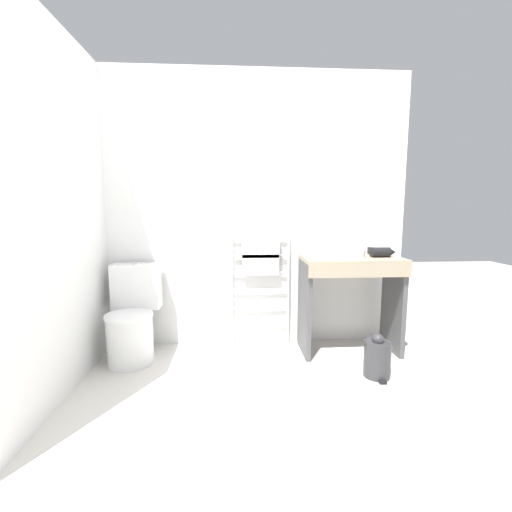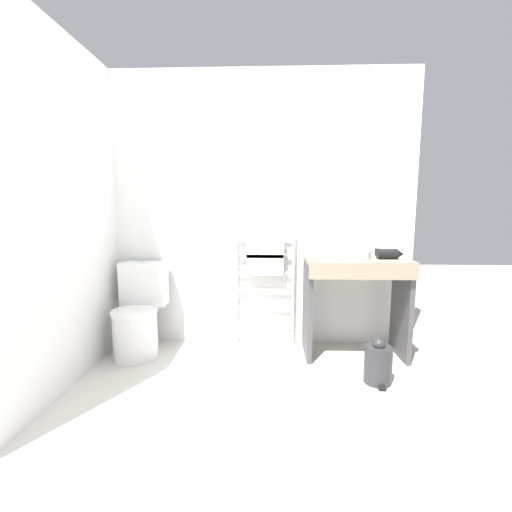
% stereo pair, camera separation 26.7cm
% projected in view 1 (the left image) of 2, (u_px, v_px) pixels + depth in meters
% --- Properties ---
extents(ground_plane, '(12.00, 12.00, 0.00)m').
position_uv_depth(ground_plane, '(265.00, 433.00, 1.93)').
color(ground_plane, beige).
extents(wall_back, '(2.83, 0.12, 2.46)m').
position_uv_depth(wall_back, '(252.00, 211.00, 3.15)').
color(wall_back, white).
rests_on(wall_back, ground_plane).
extents(wall_side, '(0.12, 2.00, 2.46)m').
position_uv_depth(wall_side, '(60.00, 212.00, 2.34)').
color(wall_side, white).
rests_on(wall_side, ground_plane).
extents(toilet, '(0.40, 0.53, 0.79)m').
position_uv_depth(toilet, '(132.00, 320.00, 2.85)').
color(toilet, white).
rests_on(toilet, ground_plane).
extents(towel_radiator, '(0.55, 0.06, 1.04)m').
position_uv_depth(towel_radiator, '(260.00, 266.00, 3.11)').
color(towel_radiator, silver).
rests_on(towel_radiator, ground_plane).
extents(vanity_counter, '(0.84, 0.48, 0.85)m').
position_uv_depth(vanity_counter, '(350.00, 289.00, 2.96)').
color(vanity_counter, gray).
rests_on(vanity_counter, ground_plane).
extents(sink_basin, '(0.34, 0.34, 0.07)m').
position_uv_depth(sink_basin, '(345.00, 253.00, 2.93)').
color(sink_basin, white).
rests_on(sink_basin, vanity_counter).
extents(faucet, '(0.02, 0.10, 0.15)m').
position_uv_depth(faucet, '(339.00, 244.00, 3.10)').
color(faucet, silver).
rests_on(faucet, vanity_counter).
extents(cup_near_wall, '(0.07, 0.07, 0.10)m').
position_uv_depth(cup_near_wall, '(307.00, 249.00, 3.07)').
color(cup_near_wall, white).
rests_on(cup_near_wall, vanity_counter).
extents(cup_near_edge, '(0.06, 0.06, 0.09)m').
position_uv_depth(cup_near_edge, '(317.00, 250.00, 3.04)').
color(cup_near_edge, white).
rests_on(cup_near_edge, vanity_counter).
extents(hair_dryer, '(0.21, 0.18, 0.08)m').
position_uv_depth(hair_dryer, '(381.00, 252.00, 2.92)').
color(hair_dryer, black).
rests_on(hair_dryer, vanity_counter).
extents(trash_bin, '(0.20, 0.23, 0.33)m').
position_uv_depth(trash_bin, '(377.00, 358.00, 2.57)').
color(trash_bin, '#333335').
rests_on(trash_bin, ground_plane).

